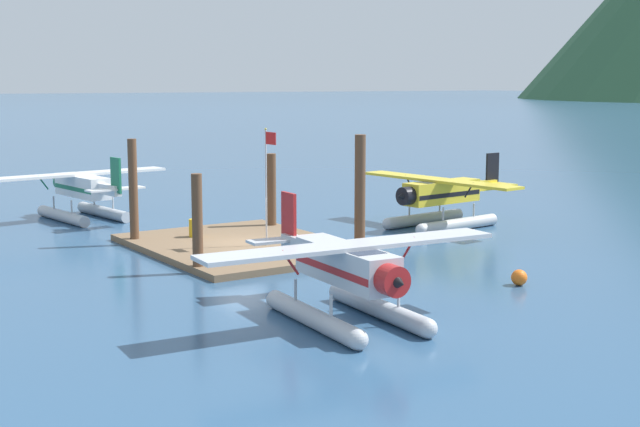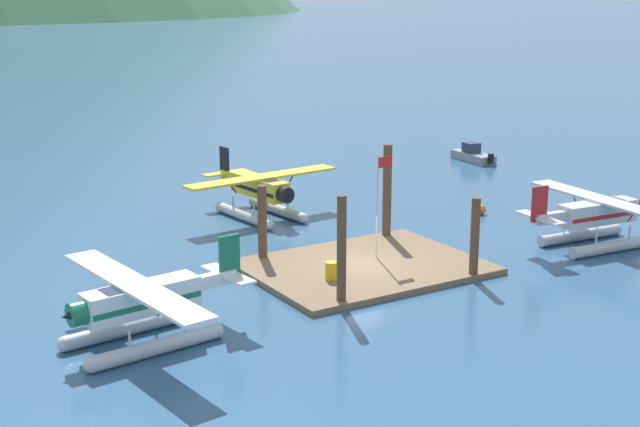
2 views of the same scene
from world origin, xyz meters
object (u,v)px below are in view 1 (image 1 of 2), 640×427
(flagpole, at_px, (267,172))
(seaplane_silver_stbd_aft, at_px, (347,276))
(fuel_drum, at_px, (195,228))
(seaplane_white_port_aft, at_px, (83,192))
(mooring_buoy, at_px, (519,278))
(seaplane_yellow_bow_centre, at_px, (441,199))

(flagpole, xyz_separation_m, seaplane_silver_stbd_aft, (11.92, -3.95, -2.15))
(fuel_drum, xyz_separation_m, seaplane_white_port_aft, (-10.32, -2.12, 0.84))
(flagpole, relative_size, fuel_drum, 6.19)
(flagpole, xyz_separation_m, mooring_buoy, (11.26, 4.70, -3.41))
(fuel_drum, relative_size, seaplane_silver_stbd_aft, 0.08)
(seaplane_white_port_aft, bearing_deg, flagpole, 15.23)
(mooring_buoy, height_order, seaplane_yellow_bow_centre, seaplane_yellow_bow_centre)
(flagpole, bearing_deg, seaplane_yellow_bow_centre, 94.50)
(mooring_buoy, height_order, seaplane_white_port_aft, seaplane_white_port_aft)
(seaplane_silver_stbd_aft, height_order, seaplane_yellow_bow_centre, same)
(fuel_drum, xyz_separation_m, mooring_buoy, (15.30, 6.49, -0.43))
(seaplane_yellow_bow_centre, bearing_deg, seaplane_silver_stbd_aft, -50.07)
(seaplane_yellow_bow_centre, bearing_deg, seaplane_white_port_aft, -131.43)
(flagpole, bearing_deg, seaplane_white_port_aft, -164.77)
(seaplane_white_port_aft, bearing_deg, mooring_buoy, 18.58)
(mooring_buoy, relative_size, seaplane_yellow_bow_centre, 0.06)
(flagpole, height_order, seaplane_silver_stbd_aft, flagpole)
(flagpole, xyz_separation_m, seaplane_yellow_bow_centre, (-0.89, 11.35, -2.15))
(mooring_buoy, bearing_deg, seaplane_white_port_aft, -161.42)
(mooring_buoy, relative_size, seaplane_white_port_aft, 0.06)
(seaplane_silver_stbd_aft, distance_m, seaplane_white_port_aft, 26.28)
(flagpole, relative_size, mooring_buoy, 8.68)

